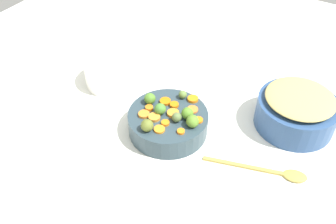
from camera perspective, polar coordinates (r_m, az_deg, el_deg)
The scene contains 25 objects.
tabletop at distance 1.28m, azimuth 2.58°, elevation -2.57°, with size 2.40×2.40×0.02m, color white.
serving_bowl_carrots at distance 1.23m, azimuth -0.00°, elevation -1.61°, with size 0.26×0.26×0.07m, color #2D3F48.
metal_pot at distance 1.31m, azimuth 19.03°, elevation -0.18°, with size 0.26×0.26×0.10m, color navy.
stuffing_mound at distance 1.27m, azimuth 19.69°, elevation 2.03°, with size 0.23×0.23×0.03m, color tan.
carrot_slice_0 at distance 1.18m, azimuth 4.70°, elevation -1.22°, with size 0.03×0.03×0.01m, color orange.
carrot_slice_1 at distance 1.14m, azimuth 1.99°, elevation -3.00°, with size 0.02×0.02×0.01m, color orange.
carrot_slice_2 at distance 1.22m, azimuth -2.92°, elevation 0.62°, with size 0.03×0.03×0.01m, color orange.
carrot_slice_3 at distance 1.23m, azimuth 0.96°, elevation 1.11°, with size 0.03×0.03×0.01m, color orange.
carrot_slice_4 at distance 1.20m, azimuth 0.78°, elevation -0.17°, with size 0.04×0.04×0.01m, color orange.
carrot_slice_5 at distance 1.26m, azimuth 3.84°, elevation 2.01°, with size 0.04×0.04×0.01m, color orange.
carrot_slice_6 at distance 1.15m, azimuth -1.33°, elevation -2.68°, with size 0.03×0.03×0.01m, color orange.
carrot_slice_7 at distance 1.20m, azimuth -3.72°, elevation -0.34°, with size 0.04×0.04×0.01m, color orange.
carrot_slice_8 at distance 1.25m, azimuth -0.43°, elevation 1.64°, with size 0.04×0.04×0.01m, color orange.
carrot_slice_9 at distance 1.19m, azimuth -2.12°, elevation -0.82°, with size 0.04×0.04×0.01m, color orange.
carrot_slice_10 at distance 1.17m, azimuth -0.42°, elevation -1.69°, with size 0.03×0.03×0.01m, color orange.
carrot_slice_11 at distance 1.22m, azimuth 3.79°, elevation 0.38°, with size 0.04×0.04×0.01m, color orange.
brussels_sprout_0 at distance 1.15m, azimuth 3.79°, elevation -1.43°, with size 0.04×0.04×0.04m, color #588429.
brussels_sprout_1 at distance 1.20m, azimuth -1.21°, elevation 0.47°, with size 0.04×0.04×0.04m, color #478131.
brussels_sprout_2 at distance 1.17m, azimuth 1.49°, elevation -0.86°, with size 0.03×0.03×0.03m, color #556B3A.
brussels_sprout_3 at distance 1.26m, azimuth 2.28°, elevation 2.69°, with size 0.03×0.03×0.03m, color #5D7B3A.
brussels_sprout_4 at distance 1.14m, azimuth -3.23°, elevation -2.07°, with size 0.04×0.04×0.04m, color #606B28.
brussels_sprout_5 at distance 1.18m, azimuth 3.01°, elevation -0.20°, with size 0.04×0.04×0.04m, color #528426.
brussels_sprout_6 at distance 1.24m, azimuth -2.80°, elevation 2.07°, with size 0.04×0.04×0.04m, color #4C7D29.
wooden_spoon at distance 1.18m, azimuth 16.13°, elevation -8.87°, with size 0.31×0.12×0.01m.
casserole_dish at distance 1.45m, azimuth -8.61°, elevation 5.98°, with size 0.20×0.20×0.09m, color white.
Camera 1 is at (0.42, -0.80, 0.91)m, focal length 39.67 mm.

